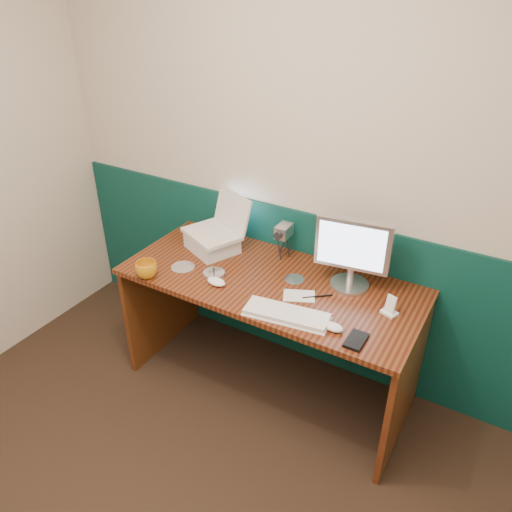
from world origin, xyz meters
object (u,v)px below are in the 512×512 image
Objects in this scene: keyboard at (287,315)px; camcorder at (284,241)px; laptop at (211,215)px; monitor at (353,255)px; mug at (147,270)px; desk at (269,335)px.

camcorder reaches higher than keyboard.
monitor is at bearing 27.31° from laptop.
mug is 0.57× the size of camcorder.
mug is (-0.96, -0.46, -0.14)m from monitor.
keyboard is (-0.16, -0.40, -0.18)m from monitor.
mug is at bearing 176.60° from keyboard.
monitor reaches higher than keyboard.
camcorder is at bearing 160.29° from monitor.
monitor is (0.38, 0.15, 0.56)m from desk.
mug is 0.77m from camcorder.
laptop is 2.70× the size of mug.
mug reaches higher than keyboard.
desk is 7.92× the size of camcorder.
camcorder is (-0.44, 0.09, -0.09)m from monitor.
mug is (-0.58, -0.31, 0.42)m from desk.
desk is at bearing -166.02° from monitor.
camcorder is (-0.05, 0.25, 0.48)m from desk.
monitor is 0.47m from keyboard.
mug is at bearing -151.90° from desk.
monitor is (0.83, 0.05, -0.04)m from laptop.
desk is at bearing 10.51° from laptop.
mug is at bearing -83.39° from laptop.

